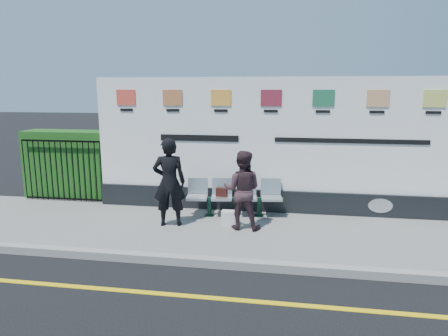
# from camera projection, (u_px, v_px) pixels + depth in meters

# --- Properties ---
(ground) EXTENTS (80.00, 80.00, 0.00)m
(ground) POSITION_uv_depth(u_px,v_px,m) (218.00, 299.00, 5.54)
(ground) COLOR black
(pavement) EXTENTS (14.00, 3.00, 0.12)m
(pavement) POSITION_uv_depth(u_px,v_px,m) (240.00, 232.00, 7.95)
(pavement) COLOR slate
(pavement) RESTS_ON ground
(kerb) EXTENTS (14.00, 0.18, 0.14)m
(kerb) POSITION_uv_depth(u_px,v_px,m) (229.00, 263.00, 6.50)
(kerb) COLOR gray
(kerb) RESTS_ON ground
(yellow_line) EXTENTS (14.00, 0.10, 0.01)m
(yellow_line) POSITION_uv_depth(u_px,v_px,m) (218.00, 298.00, 5.54)
(yellow_line) COLOR yellow
(yellow_line) RESTS_ON ground
(billboard) EXTENTS (8.00, 0.30, 3.00)m
(billboard) POSITION_uv_depth(u_px,v_px,m) (270.00, 155.00, 8.91)
(billboard) COLOR black
(billboard) RESTS_ON pavement
(hedge) EXTENTS (2.35, 0.70, 1.70)m
(hedge) POSITION_uv_depth(u_px,v_px,m) (72.00, 164.00, 10.23)
(hedge) COLOR #1F5519
(hedge) RESTS_ON pavement
(railing) EXTENTS (2.05, 0.06, 1.54)m
(railing) POSITION_uv_depth(u_px,v_px,m) (62.00, 170.00, 9.81)
(railing) COLOR black
(railing) RESTS_ON pavement
(bench) EXTENTS (2.12, 0.81, 0.44)m
(bench) POSITION_uv_depth(u_px,v_px,m) (234.00, 206.00, 8.72)
(bench) COLOR #AEB4B7
(bench) RESTS_ON pavement
(woman_left) EXTENTS (0.73, 0.55, 1.80)m
(woman_left) POSITION_uv_depth(u_px,v_px,m) (169.00, 182.00, 8.02)
(woman_left) COLOR black
(woman_left) RESTS_ON pavement
(woman_right) EXTENTS (0.79, 0.62, 1.57)m
(woman_right) POSITION_uv_depth(u_px,v_px,m) (242.00, 190.00, 7.86)
(woman_right) COLOR #39252C
(woman_right) RESTS_ON pavement
(handbag_brown) EXTENTS (0.25, 0.14, 0.19)m
(handbag_brown) POSITION_uv_depth(u_px,v_px,m) (222.00, 192.00, 8.66)
(handbag_brown) COLOR black
(handbag_brown) RESTS_ON bench
(carrier_bag_white) EXTENTS (0.31, 0.19, 0.31)m
(carrier_bag_white) POSITION_uv_depth(u_px,v_px,m) (229.00, 218.00, 8.11)
(carrier_bag_white) COLOR silver
(carrier_bag_white) RESTS_ON pavement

